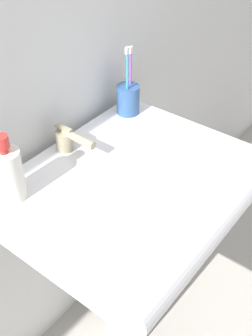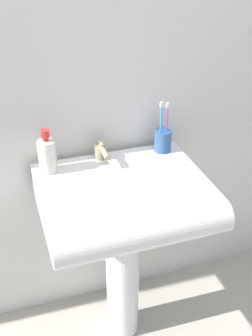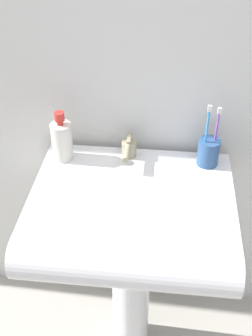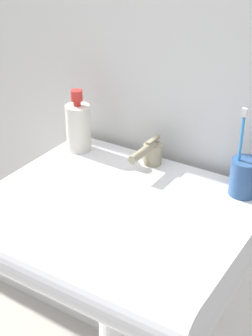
{
  "view_description": "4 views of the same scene",
  "coord_description": "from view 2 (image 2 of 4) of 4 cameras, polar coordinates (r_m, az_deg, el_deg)",
  "views": [
    {
      "loc": [
        -0.68,
        -0.53,
        1.51
      ],
      "look_at": [
        -0.02,
        -0.02,
        0.85
      ],
      "focal_mm": 45.0,
      "sensor_mm": 36.0,
      "label": 1
    },
    {
      "loc": [
        -0.4,
        -1.26,
        1.66
      ],
      "look_at": [
        0.02,
        0.01,
        0.87
      ],
      "focal_mm": 45.0,
      "sensor_mm": 36.0,
      "label": 2
    },
    {
      "loc": [
        0.08,
        -0.96,
        1.67
      ],
      "look_at": [
        -0.02,
        0.02,
        0.89
      ],
      "focal_mm": 45.0,
      "sensor_mm": 36.0,
      "label": 3
    },
    {
      "loc": [
        0.56,
        -0.88,
        1.48
      ],
      "look_at": [
        -0.01,
        0.02,
        0.89
      ],
      "focal_mm": 55.0,
      "sensor_mm": 36.0,
      "label": 4
    }
  ],
  "objects": [
    {
      "name": "ground_plane",
      "position": [
        2.12,
        -0.42,
        -20.63
      ],
      "size": [
        6.0,
        6.0,
        0.0
      ],
      "primitive_type": "plane",
      "color": "#ADA89E",
      "rests_on": "ground"
    },
    {
      "name": "toothbrush_cup",
      "position": [
        1.76,
        4.99,
        3.8
      ],
      "size": [
        0.07,
        0.07,
        0.22
      ],
      "color": "#2D5184",
      "rests_on": "sink_basin"
    },
    {
      "name": "sink_pedestal",
      "position": [
        1.86,
        -0.47,
        -14.0
      ],
      "size": [
        0.14,
        0.14,
        0.69
      ],
      "primitive_type": "cylinder",
      "color": "white",
      "rests_on": "ground"
    },
    {
      "name": "faucet",
      "position": [
        1.69,
        -3.33,
        2.22
      ],
      "size": [
        0.05,
        0.13,
        0.07
      ],
      "color": "tan",
      "rests_on": "sink_basin"
    },
    {
      "name": "soap_bottle",
      "position": [
        1.62,
        -10.61,
        1.7
      ],
      "size": [
        0.07,
        0.07,
        0.18
      ],
      "color": "silver",
      "rests_on": "sink_basin"
    },
    {
      "name": "sink_basin",
      "position": [
        1.56,
        0.02,
        -4.57
      ],
      "size": [
        0.62,
        0.53,
        0.12
      ],
      "color": "white",
      "rests_on": "sink_pedestal"
    },
    {
      "name": "wall_back",
      "position": [
        1.65,
        -3.64,
        14.58
      ],
      "size": [
        5.0,
        0.05,
        2.4
      ],
      "primitive_type": "cube",
      "color": "silver",
      "rests_on": "ground"
    }
  ]
}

